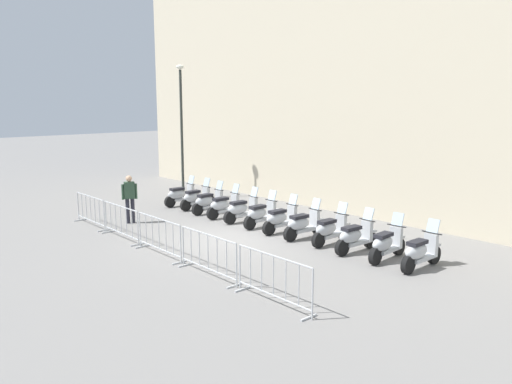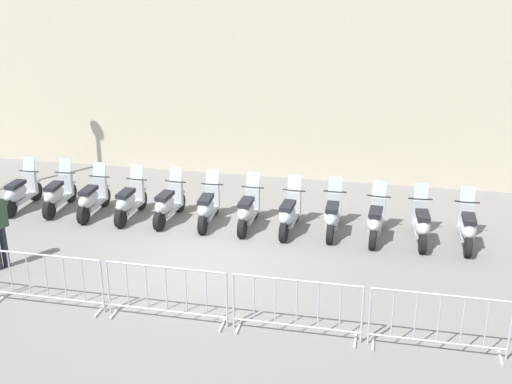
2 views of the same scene
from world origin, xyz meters
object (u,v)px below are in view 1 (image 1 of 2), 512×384
motorcycle_4 (242,210)px  motorcycle_6 (281,219)px  motorcycle_8 (330,230)px  motorcycle_7 (303,225)px  motorcycle_10 (386,244)px  motorcycle_2 (209,202)px  barrier_segment_4 (273,280)px  street_lamp (181,119)px  motorcycle_9 (355,237)px  motorcycle_3 (224,206)px  barrier_segment_1 (121,222)px  barrier_segment_3 (208,255)px  motorcycle_11 (420,252)px  motorcycle_5 (261,214)px  motorcycle_1 (196,198)px  motorcycle_0 (181,195)px  barrier_segment_2 (159,237)px  officer_near_row_end (130,196)px  barrier_segment_0 (91,211)px

motorcycle_4 → motorcycle_6: 2.02m
motorcycle_8 → motorcycle_6: bearing=173.1°
motorcycle_7 → motorcycle_10: bearing=-9.2°
motorcycle_2 → barrier_segment_4: 9.23m
street_lamp → motorcycle_9: bearing=-16.0°
barrier_segment_4 → motorcycle_9: bearing=94.7°
motorcycle_3 → barrier_segment_4: size_ratio=0.78×
barrier_segment_1 → barrier_segment_3: 4.64m
motorcycle_4 → motorcycle_11: bearing=-9.7°
motorcycle_3 → motorcycle_9: bearing=-9.6°
motorcycle_8 → motorcycle_9: 1.01m
motorcycle_9 → barrier_segment_4: size_ratio=0.77×
motorcycle_11 → motorcycle_9: bearing=171.2°
barrier_segment_1 → motorcycle_5: bearing=57.4°
motorcycle_4 → motorcycle_1: bearing=168.6°
motorcycle_0 → barrier_segment_2: 7.02m
motorcycle_4 → barrier_segment_2: 4.59m
motorcycle_6 → street_lamp: 8.30m
motorcycle_3 → officer_near_row_end: size_ratio=0.99×
motorcycle_4 → motorcycle_7: same height
barrier_segment_0 → barrier_segment_2: (4.57, -0.79, 0.00)m
motorcycle_1 → motorcycle_3: size_ratio=1.01×
motorcycle_6 → motorcycle_7: same height
motorcycle_2 → motorcycle_3: bearing=-10.4°
motorcycle_10 → barrier_segment_2: motorcycle_10 is taller
motorcycle_5 → motorcycle_6: 1.00m
motorcycle_4 → officer_near_row_end: (-3.06, -2.61, 0.53)m
motorcycle_0 → motorcycle_5: 5.04m
barrier_segment_4 → street_lamp: street_lamp is taller
barrier_segment_2 → street_lamp: bearing=132.6°
motorcycle_6 → barrier_segment_2: bearing=-106.5°
motorcycle_3 → motorcycle_4: (0.99, -0.13, 0.00)m
motorcycle_11 → barrier_segment_1: size_ratio=0.78×
motorcycle_4 → motorcycle_8: size_ratio=0.99×
barrier_segment_3 → motorcycle_5: bearing=113.3°
motorcycle_5 → motorcycle_9: size_ratio=1.01×
motorcycle_7 → barrier_segment_3: 4.38m
motorcycle_2 → barrier_segment_0: motorcycle_2 is taller
motorcycle_4 → officer_near_row_end: size_ratio=0.98×
motorcycle_5 → barrier_segment_3: bearing=-66.7°
street_lamp → motorcycle_4: bearing=-21.3°
motorcycle_10 → motorcycle_11: same height
officer_near_row_end → motorcycle_9: bearing=12.2°
motorcycle_0 → motorcycle_1: bearing=-4.5°
motorcycle_6 → motorcycle_10: (3.98, -0.67, 0.00)m
barrier_segment_0 → motorcycle_6: bearing=30.2°
barrier_segment_1 → street_lamp: 7.87m
barrier_segment_0 → barrier_segment_2: size_ratio=1.00×
motorcycle_1 → barrier_segment_0: bearing=-101.3°
barrier_segment_2 → motorcycle_4: bearing=99.5°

